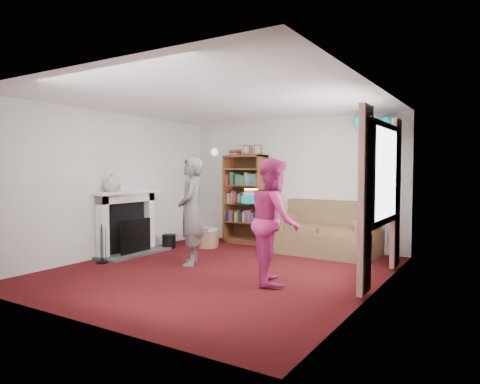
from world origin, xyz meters
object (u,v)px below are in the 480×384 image
Objects in this scene: person_magenta at (274,221)px; birthday_cake at (251,200)px; bookcase at (246,200)px; person_striped at (191,211)px; sofa at (328,234)px.

person_magenta reaches higher than birthday_cake.
bookcase is 2.75m from birthday_cake.
birthday_cake is (1.16, -0.10, 0.23)m from person_striped.
bookcase is 1.21× the size of person_magenta.
person_striped is (-1.53, -1.98, 0.50)m from sofa.
bookcase is 1.18× the size of person_striped.
person_striped reaches higher than birthday_cake.
bookcase is at bearing 153.68° from person_striped.
sofa is 2.29m from person_magenta.
birthday_cake is at bearing -57.54° from bookcase.
bookcase is at bearing 122.46° from birthday_cake.
person_striped is at bearing 48.76° from person_magenta.
person_striped is 1.03× the size of person_magenta.
person_magenta is 0.54m from birthday_cake.
birthday_cake is at bearing 50.51° from person_striped.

